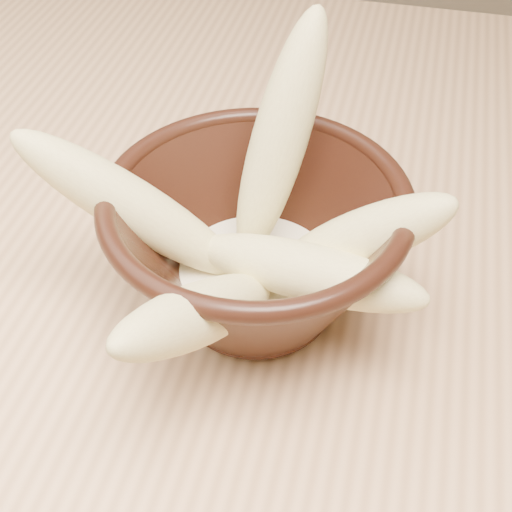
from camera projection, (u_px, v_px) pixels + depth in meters
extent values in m
cube|color=#E1AD7B|center=(37.00, 188.00, 0.63)|extent=(1.20, 0.80, 0.04)
cylinder|color=black|center=(256.00, 303.00, 0.50)|extent=(0.09, 0.09, 0.01)
cylinder|color=black|center=(256.00, 284.00, 0.48)|extent=(0.08, 0.08, 0.01)
torus|color=black|center=(256.00, 200.00, 0.43)|extent=(0.20, 0.20, 0.01)
cylinder|color=#FFF1CD|center=(256.00, 274.00, 0.48)|extent=(0.11, 0.11, 0.02)
ellipsoid|color=#D1C17C|center=(280.00, 139.00, 0.45)|extent=(0.08, 0.11, 0.17)
ellipsoid|color=#D1C17C|center=(132.00, 207.00, 0.44)|extent=(0.16, 0.05, 0.13)
ellipsoid|color=#D1C17C|center=(360.00, 239.00, 0.44)|extent=(0.12, 0.04, 0.11)
ellipsoid|color=#D1C17C|center=(306.00, 271.00, 0.43)|extent=(0.16, 0.07, 0.05)
ellipsoid|color=#D1C17C|center=(200.00, 313.00, 0.40)|extent=(0.09, 0.16, 0.11)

